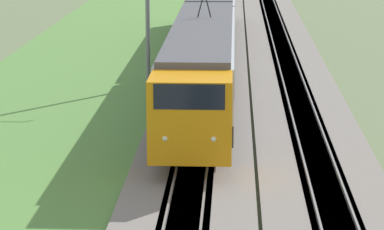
# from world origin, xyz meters

# --- Properties ---
(ballast_main) EXTENTS (240.00, 4.40, 0.30)m
(ballast_main) POSITION_xyz_m (50.00, 0.00, 0.15)
(ballast_main) COLOR gray
(ballast_main) RESTS_ON ground
(ballast_adjacent) EXTENTS (240.00, 4.40, 0.30)m
(ballast_adjacent) POSITION_xyz_m (50.00, -4.52, 0.15)
(ballast_adjacent) COLOR gray
(ballast_adjacent) RESTS_ON ground
(track_main) EXTENTS (240.00, 1.57, 0.45)m
(track_main) POSITION_xyz_m (50.00, 0.00, 0.16)
(track_main) COLOR #4C4238
(track_main) RESTS_ON ground
(track_adjacent) EXTENTS (240.00, 1.57, 0.45)m
(track_adjacent) POSITION_xyz_m (50.00, -4.52, 0.16)
(track_adjacent) COLOR #4C4238
(track_adjacent) RESTS_ON ground
(grass_verge) EXTENTS (240.00, 13.81, 0.12)m
(grass_verge) POSITION_xyz_m (50.00, 5.58, 0.06)
(grass_verge) COLOR #5B8E42
(grass_verge) RESTS_ON ground
(passenger_train) EXTENTS (42.98, 2.93, 5.15)m
(passenger_train) POSITION_xyz_m (44.97, 0.00, 2.42)
(passenger_train) COLOR orange
(passenger_train) RESTS_ON ground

